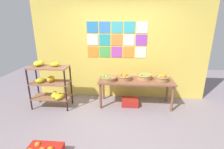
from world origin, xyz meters
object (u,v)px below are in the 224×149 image
fruit_basket_left (162,78)px  fruit_basket_right (108,78)px  fruit_basket_back_left (144,76)px  produce_crate_under_table (130,102)px  banana_shelf_unit (50,81)px  fruit_basket_back_right (124,77)px  display_table (136,83)px

fruit_basket_left → fruit_basket_right: 1.28m
fruit_basket_left → fruit_basket_back_left: 0.42m
fruit_basket_right → produce_crate_under_table: 0.84m
banana_shelf_unit → fruit_basket_right: size_ratio=2.96×
fruit_basket_back_right → produce_crate_under_table: 0.67m
display_table → fruit_basket_left: 0.63m
banana_shelf_unit → fruit_basket_right: 1.40m
display_table → fruit_basket_back_left: 0.26m
banana_shelf_unit → fruit_basket_left: bearing=5.4°
fruit_basket_back_right → fruit_basket_back_left: size_ratio=0.95×
display_table → fruit_basket_left: (0.61, -0.02, 0.15)m
fruit_basket_right → produce_crate_under_table: fruit_basket_right is taller
fruit_basket_left → fruit_basket_right: bearing=-176.3°
banana_shelf_unit → fruit_basket_left: (2.66, 0.25, 0.07)m
display_table → fruit_basket_back_left: bearing=21.9°
fruit_basket_back_right → fruit_basket_right: bearing=-166.3°
banana_shelf_unit → fruit_basket_back_left: size_ratio=2.96×
fruit_basket_back_right → fruit_basket_left: 0.90m
fruit_basket_back_right → fruit_basket_back_left: bearing=10.7°
fruit_basket_back_right → fruit_basket_back_left: fruit_basket_back_right is taller
fruit_basket_back_right → fruit_basket_right: 0.39m
fruit_basket_left → fruit_basket_back_left: size_ratio=0.85×
display_table → fruit_basket_back_right: 0.32m
fruit_basket_left → banana_shelf_unit: bearing=-174.6°
banana_shelf_unit → display_table: 2.07m
banana_shelf_unit → fruit_basket_left: 2.67m
fruit_basket_right → banana_shelf_unit: bearing=-173.1°
fruit_basket_right → fruit_basket_back_right: bearing=13.7°
banana_shelf_unit → display_table: bearing=7.5°
display_table → fruit_basket_right: size_ratio=4.67×
banana_shelf_unit → fruit_basket_back_left: banana_shelf_unit is taller
banana_shelf_unit → fruit_basket_back_left: bearing=8.9°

